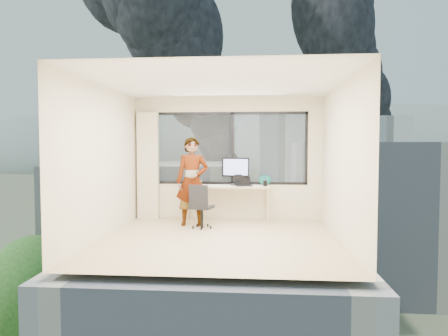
# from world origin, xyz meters

# --- Properties ---
(floor) EXTENTS (4.00, 4.00, 0.01)m
(floor) POSITION_xyz_m (0.00, 0.00, 0.00)
(floor) COLOR beige
(floor) RESTS_ON ground
(ceiling) EXTENTS (4.00, 4.00, 0.01)m
(ceiling) POSITION_xyz_m (0.00, 0.00, 2.60)
(ceiling) COLOR white
(ceiling) RESTS_ON ground
(wall_front) EXTENTS (4.00, 0.01, 2.60)m
(wall_front) POSITION_xyz_m (0.00, -2.00, 1.30)
(wall_front) COLOR beige
(wall_front) RESTS_ON ground
(wall_left) EXTENTS (0.01, 4.00, 2.60)m
(wall_left) POSITION_xyz_m (-2.00, 0.00, 1.30)
(wall_left) COLOR beige
(wall_left) RESTS_ON ground
(wall_right) EXTENTS (0.01, 4.00, 2.60)m
(wall_right) POSITION_xyz_m (2.00, 0.00, 1.30)
(wall_right) COLOR beige
(wall_right) RESTS_ON ground
(window_wall) EXTENTS (3.30, 0.16, 1.55)m
(window_wall) POSITION_xyz_m (0.05, 2.00, 1.52)
(window_wall) COLOR black
(window_wall) RESTS_ON ground
(curtain) EXTENTS (0.45, 0.14, 2.30)m
(curtain) POSITION_xyz_m (-1.72, 1.88, 1.15)
(curtain) COLOR beige
(curtain) RESTS_ON floor
(desk) EXTENTS (1.80, 0.60, 0.75)m
(desk) POSITION_xyz_m (0.00, 1.66, 0.38)
(desk) COLOR tan
(desk) RESTS_ON floor
(chair) EXTENTS (0.54, 0.54, 0.87)m
(chair) POSITION_xyz_m (-0.41, 0.90, 0.43)
(chair) COLOR black
(chair) RESTS_ON floor
(person) EXTENTS (0.67, 0.47, 1.75)m
(person) POSITION_xyz_m (-0.65, 1.20, 0.87)
(person) COLOR #2D2D33
(person) RESTS_ON floor
(monitor) EXTENTS (0.60, 0.24, 0.59)m
(monitor) POSITION_xyz_m (0.19, 1.78, 1.04)
(monitor) COLOR black
(monitor) RESTS_ON desk
(game_console) EXTENTS (0.37, 0.32, 0.08)m
(game_console) POSITION_xyz_m (-0.74, 1.88, 0.79)
(game_console) COLOR white
(game_console) RESTS_ON desk
(laptop) EXTENTS (0.41, 0.42, 0.21)m
(laptop) POSITION_xyz_m (0.36, 1.61, 0.86)
(laptop) COLOR black
(laptop) RESTS_ON desk
(cellphone) EXTENTS (0.11, 0.06, 0.01)m
(cellphone) POSITION_xyz_m (-0.66, 1.53, 0.76)
(cellphone) COLOR black
(cellphone) RESTS_ON desk
(pen_cup) EXTENTS (0.11, 0.11, 0.11)m
(pen_cup) POSITION_xyz_m (0.80, 1.61, 0.80)
(pen_cup) COLOR black
(pen_cup) RESTS_ON desk
(handbag) EXTENTS (0.28, 0.15, 0.21)m
(handbag) POSITION_xyz_m (0.80, 1.88, 0.86)
(handbag) COLOR #0C4D3E
(handbag) RESTS_ON desk
(exterior_ground) EXTENTS (400.00, 400.00, 0.04)m
(exterior_ground) POSITION_xyz_m (0.00, 120.00, -14.00)
(exterior_ground) COLOR #515B3D
(exterior_ground) RESTS_ON ground
(near_bldg_a) EXTENTS (16.00, 12.00, 14.00)m
(near_bldg_a) POSITION_xyz_m (-9.00, 30.00, -7.00)
(near_bldg_a) COLOR beige
(near_bldg_a) RESTS_ON exterior_ground
(near_bldg_b) EXTENTS (14.00, 13.00, 16.00)m
(near_bldg_b) POSITION_xyz_m (12.00, 38.00, -6.00)
(near_bldg_b) COLOR white
(near_bldg_b) RESTS_ON exterior_ground
(far_tower_a) EXTENTS (14.00, 14.00, 28.00)m
(far_tower_a) POSITION_xyz_m (-35.00, 95.00, 0.00)
(far_tower_a) COLOR silver
(far_tower_a) RESTS_ON exterior_ground
(far_tower_b) EXTENTS (13.00, 13.00, 30.00)m
(far_tower_b) POSITION_xyz_m (8.00, 120.00, 1.00)
(far_tower_b) COLOR silver
(far_tower_b) RESTS_ON exterior_ground
(far_tower_c) EXTENTS (15.00, 15.00, 26.00)m
(far_tower_c) POSITION_xyz_m (45.00, 140.00, -1.00)
(far_tower_c) COLOR silver
(far_tower_c) RESTS_ON exterior_ground
(far_tower_d) EXTENTS (16.00, 14.00, 22.00)m
(far_tower_d) POSITION_xyz_m (-60.00, 150.00, -3.00)
(far_tower_d) COLOR silver
(far_tower_d) RESTS_ON exterior_ground
(hill_a) EXTENTS (288.00, 216.00, 90.00)m
(hill_a) POSITION_xyz_m (-120.00, 320.00, -14.00)
(hill_a) COLOR slate
(hill_a) RESTS_ON exterior_ground
(hill_b) EXTENTS (300.00, 220.00, 96.00)m
(hill_b) POSITION_xyz_m (100.00, 320.00, -14.00)
(hill_b) COLOR slate
(hill_b) RESTS_ON exterior_ground
(tree_a) EXTENTS (7.00, 7.00, 8.00)m
(tree_a) POSITION_xyz_m (-16.00, 22.00, -10.00)
(tree_a) COLOR #21501A
(tree_a) RESTS_ON exterior_ground
(tree_b) EXTENTS (7.60, 7.60, 9.00)m
(tree_b) POSITION_xyz_m (4.00, 18.00, -9.50)
(tree_b) COLOR #21501A
(tree_b) RESTS_ON exterior_ground
(tree_c) EXTENTS (8.40, 8.40, 10.00)m
(tree_c) POSITION_xyz_m (22.00, 40.00, -9.00)
(tree_c) COLOR #21501A
(tree_c) RESTS_ON exterior_ground
(smoke_plume_a) EXTENTS (40.00, 24.00, 90.00)m
(smoke_plume_a) POSITION_xyz_m (-10.00, 150.00, 39.00)
(smoke_plume_a) COLOR black
(smoke_plume_a) RESTS_ON exterior_ground
(smoke_plume_b) EXTENTS (30.00, 18.00, 70.00)m
(smoke_plume_b) POSITION_xyz_m (55.00, 170.00, 27.00)
(smoke_plume_b) COLOR black
(smoke_plume_b) RESTS_ON exterior_ground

